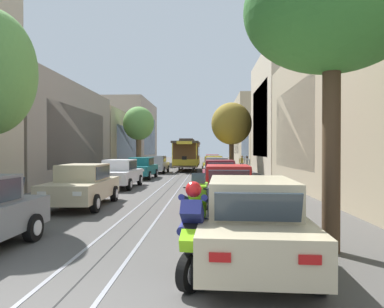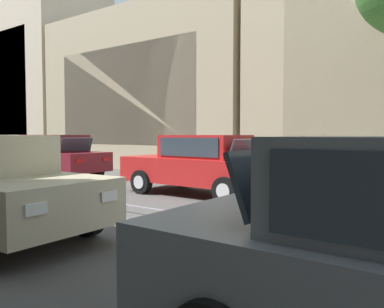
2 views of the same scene
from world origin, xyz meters
name	(u,v)px [view 1 (image 1 of 2)]	position (x,y,z in m)	size (l,w,h in m)	color
ground_plane	(181,177)	(0.00, 23.86, 0.00)	(160.00, 160.00, 0.00)	#4C4947
trolley_track_rails	(184,173)	(0.00, 27.83, 0.00)	(1.14, 67.65, 0.01)	gray
building_facade_left	(89,128)	(-9.36, 29.58, 4.23)	(5.89, 59.35, 9.67)	#BCAD93
building_facade_right	(290,123)	(9.49, 27.61, 4.55)	(5.95, 59.35, 10.51)	tan
parked_car_beige_second_left	(83,185)	(-2.61, 9.19, 0.80)	(2.07, 4.39, 1.58)	#C1B28E
parked_car_white_mid_left	(120,173)	(-2.86, 15.72, 0.80)	(2.05, 4.38, 1.58)	silver
parked_car_teal_fourth_left	(141,168)	(-2.83, 22.00, 0.80)	(2.09, 4.40, 1.58)	#196B70
parked_car_silver_fifth_left	(157,164)	(-2.62, 28.61, 0.80)	(2.07, 4.39, 1.58)	#B7B7BC
parked_car_beige_near_right	(251,220)	(2.87, 2.84, 0.80)	(2.13, 4.42, 1.58)	#C1B28E
parked_car_red_second_right	(228,187)	(2.79, 8.73, 0.80)	(2.08, 4.40, 1.58)	red
parked_car_maroon_mid_right	(219,174)	(2.73, 15.20, 0.80)	(2.06, 4.39, 1.58)	maroon
parked_car_grey_fourth_right	(217,169)	(2.77, 21.13, 0.80)	(2.06, 4.39, 1.58)	slate
parked_car_yellow_fifth_right	(213,165)	(2.63, 27.51, 0.80)	(2.09, 4.40, 1.58)	gold
parked_car_silver_sixth_right	(214,163)	(2.84, 32.98, 0.80)	(2.03, 4.37, 1.58)	#B7B7BC
parked_car_red_far_right	(212,161)	(2.76, 39.49, 0.80)	(2.13, 4.42, 1.58)	red
street_tree_kerb_left_second	(139,124)	(-4.66, 30.32, 4.68)	(3.05, 2.99, 6.42)	brown
street_tree_kerb_right_near	(332,11)	(4.62, 3.63, 4.97)	(3.62, 3.52, 6.32)	#4C3826
street_tree_kerb_right_second	(232,124)	(4.43, 29.76, 4.63)	(3.87, 3.24, 6.69)	#4C3826
cable_car_trolley	(187,154)	(0.00, 33.14, 1.66)	(2.59, 9.14, 3.28)	brown
motorcycle_with_rider	(195,225)	(1.85, 1.98, 0.90)	(0.55, 1.87, 1.71)	black
pedestrian_on_left_pavement	(247,164)	(5.75, 28.39, 0.89)	(0.55, 0.38, 1.59)	#282D38
pedestrian_on_right_pavement	(242,162)	(5.65, 32.00, 0.89)	(0.55, 0.40, 1.58)	#282D38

